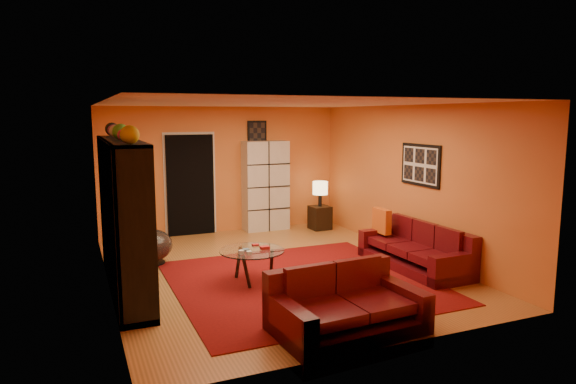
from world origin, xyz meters
name	(u,v)px	position (x,y,z in m)	size (l,w,h in m)	color
floor	(276,270)	(0.00, 0.00, 0.00)	(6.00, 6.00, 0.00)	#9A632F
ceiling	(276,103)	(0.00, 0.00, 2.60)	(6.00, 6.00, 0.00)	white
wall_back	(223,170)	(0.00, 3.00, 1.30)	(6.00, 6.00, 0.00)	orange
wall_front	(385,227)	(0.00, -3.00, 1.30)	(6.00, 6.00, 0.00)	orange
wall_left	(105,199)	(-2.50, 0.00, 1.30)	(6.00, 6.00, 0.00)	orange
wall_right	(410,181)	(2.50, 0.00, 1.30)	(6.00, 6.00, 0.00)	orange
rug	(300,282)	(0.10, -0.70, 0.01)	(3.60, 3.60, 0.01)	#5B0A0C
doorway	(190,185)	(-0.70, 2.96, 1.02)	(0.95, 0.10, 2.04)	black
wall_art_right	(421,165)	(2.48, -0.30, 1.60)	(0.03, 1.00, 0.70)	black
wall_art_back	(257,133)	(0.75, 2.98, 2.05)	(0.42, 0.03, 0.52)	black
entertainment_unit	(123,216)	(-2.27, 0.00, 1.05)	(0.45, 3.00, 2.10)	black
tv	(128,221)	(-2.23, -0.03, 0.97)	(0.12, 0.88, 0.51)	black
sofa	(418,250)	(2.13, -0.77, 0.29)	(0.87, 2.03, 0.85)	#460910
loveseat	(343,305)	(-0.14, -2.41, 0.28)	(1.72, 1.10, 0.85)	#460910
throw_pillow	(382,221)	(1.95, 0.01, 0.63)	(0.12, 0.42, 0.42)	#D55917
coffee_table	(252,253)	(-0.55, -0.42, 0.43)	(0.95, 0.95, 0.47)	silver
storage_cabinet	(266,186)	(0.87, 2.80, 0.94)	(0.94, 0.42, 1.89)	beige
bowl_chair	(151,246)	(-1.78, 1.09, 0.31)	(0.71, 0.71, 0.58)	black
side_table	(320,218)	(1.94, 2.37, 0.25)	(0.40, 0.40, 0.50)	black
table_lamp	(320,189)	(1.94, 2.37, 0.88)	(0.32, 0.32, 0.53)	black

